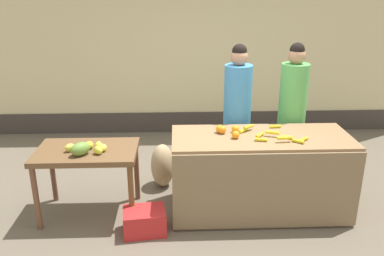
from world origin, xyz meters
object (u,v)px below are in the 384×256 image
at_px(vendor_woman_green_shirt, 291,116).
at_px(produce_crate, 145,221).
at_px(vendor_woman_blue_shirt, 237,117).
at_px(produce_sack, 163,165).

distance_m(vendor_woman_green_shirt, produce_crate, 2.23).
bearing_deg(vendor_woman_blue_shirt, produce_sack, -178.65).
height_order(vendor_woman_blue_shirt, produce_sack, vendor_woman_blue_shirt).
distance_m(vendor_woman_blue_shirt, produce_crate, 1.73).
relative_size(vendor_woman_blue_shirt, produce_crate, 4.16).
height_order(vendor_woman_blue_shirt, vendor_woman_green_shirt, vendor_woman_green_shirt).
xyz_separation_m(produce_crate, produce_sack, (0.16, 1.04, 0.16)).
relative_size(vendor_woman_green_shirt, produce_crate, 4.19).
height_order(vendor_woman_green_shirt, produce_crate, vendor_woman_green_shirt).
distance_m(vendor_woman_green_shirt, produce_sack, 1.75).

